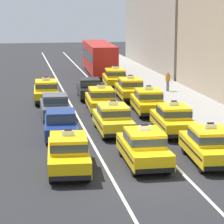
# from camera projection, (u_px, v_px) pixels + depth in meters

# --- Properties ---
(ground_plane) EXTENTS (160.00, 160.00, 0.00)m
(ground_plane) POSITION_uv_depth(u_px,v_px,m) (150.00, 179.00, 22.54)
(ground_plane) COLOR #232326
(lane_stripe_left_center) EXTENTS (0.14, 80.00, 0.01)m
(lane_stripe_left_center) POSITION_uv_depth(u_px,v_px,m) (68.00, 99.00, 41.53)
(lane_stripe_left_center) COLOR silver
(lane_stripe_left_center) RESTS_ON ground
(lane_stripe_center_right) EXTENTS (0.14, 80.00, 0.01)m
(lane_stripe_center_right) POSITION_uv_depth(u_px,v_px,m) (108.00, 97.00, 42.09)
(lane_stripe_center_right) COLOR silver
(lane_stripe_center_right) RESTS_ON ground
(sidewalk_curb) EXTENTS (4.00, 90.00, 0.15)m
(sidewalk_curb) POSITION_uv_depth(u_px,v_px,m) (195.00, 106.00, 38.24)
(sidewalk_curb) COLOR gray
(sidewalk_curb) RESTS_ON ground
(taxi_left_nearest) EXTENTS (2.11, 4.67, 1.96)m
(taxi_left_nearest) POSITION_uv_depth(u_px,v_px,m) (68.00, 152.00, 23.41)
(taxi_left_nearest) COLOR black
(taxi_left_nearest) RESTS_ON ground
(sedan_left_second) EXTENTS (2.02, 4.40, 1.58)m
(sedan_left_second) POSITION_uv_depth(u_px,v_px,m) (61.00, 123.00, 29.17)
(sedan_left_second) COLOR black
(sedan_left_second) RESTS_ON ground
(sedan_left_third) EXTENTS (1.79, 4.31, 1.58)m
(sedan_left_third) POSITION_uv_depth(u_px,v_px,m) (55.00, 105.00, 34.33)
(sedan_left_third) COLOR black
(sedan_left_third) RESTS_ON ground
(taxi_left_fourth) EXTENTS (1.99, 4.63, 1.96)m
(taxi_left_fourth) POSITION_uv_depth(u_px,v_px,m) (46.00, 91.00, 39.89)
(taxi_left_fourth) COLOR black
(taxi_left_fourth) RESTS_ON ground
(taxi_center_nearest) EXTENTS (1.89, 4.59, 1.96)m
(taxi_center_nearest) POSITION_uv_depth(u_px,v_px,m) (144.00, 147.00, 24.34)
(taxi_center_nearest) COLOR black
(taxi_center_nearest) RESTS_ON ground
(taxi_center_second) EXTENTS (1.87, 4.58, 1.96)m
(taxi_center_second) POSITION_uv_depth(u_px,v_px,m) (113.00, 118.00, 30.33)
(taxi_center_second) COLOR black
(taxi_center_second) RESTS_ON ground
(taxi_center_third) EXTENTS (1.98, 4.62, 1.96)m
(taxi_center_third) POSITION_uv_depth(u_px,v_px,m) (101.00, 99.00, 36.32)
(taxi_center_third) COLOR black
(taxi_center_third) RESTS_ON ground
(sedan_center_fourth) EXTENTS (1.96, 4.38, 1.58)m
(sedan_center_fourth) POSITION_uv_depth(u_px,v_px,m) (90.00, 88.00, 41.43)
(sedan_center_fourth) COLOR black
(sedan_center_fourth) RESTS_ON ground
(taxi_right_nearest) EXTENTS (2.10, 4.67, 1.96)m
(taxi_right_nearest) POSITION_uv_depth(u_px,v_px,m) (209.00, 145.00, 24.70)
(taxi_right_nearest) COLOR black
(taxi_right_nearest) RESTS_ON ground
(taxi_right_second) EXTENTS (2.05, 4.65, 1.96)m
(taxi_right_second) POSITION_uv_depth(u_px,v_px,m) (173.00, 119.00, 30.19)
(taxi_right_second) COLOR black
(taxi_right_second) RESTS_ON ground
(taxi_right_third) EXTENTS (2.12, 4.67, 1.96)m
(taxi_right_third) POSITION_uv_depth(u_px,v_px,m) (148.00, 101.00, 35.68)
(taxi_right_third) COLOR black
(taxi_right_third) RESTS_ON ground
(taxi_right_fourth) EXTENTS (2.00, 4.63, 1.96)m
(taxi_right_fourth) POSITION_uv_depth(u_px,v_px,m) (130.00, 89.00, 40.89)
(taxi_right_fourth) COLOR black
(taxi_right_fourth) RESTS_ON ground
(taxi_right_fifth) EXTENTS (2.10, 4.67, 1.96)m
(taxi_right_fifth) POSITION_uv_depth(u_px,v_px,m) (115.00, 78.00, 46.79)
(taxi_right_fifth) COLOR black
(taxi_right_fifth) RESTS_ON ground
(bus_right_sixth) EXTENTS (2.92, 11.29, 3.22)m
(bus_right_sixth) POSITION_uv_depth(u_px,v_px,m) (99.00, 57.00, 55.83)
(bus_right_sixth) COLOR black
(bus_right_sixth) RESTS_ON ground
(pedestrian_mid_block) EXTENTS (0.36, 0.24, 1.61)m
(pedestrian_mid_block) POSITION_uv_depth(u_px,v_px,m) (168.00, 81.00, 44.01)
(pedestrian_mid_block) COLOR slate
(pedestrian_mid_block) RESTS_ON sidewalk_curb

